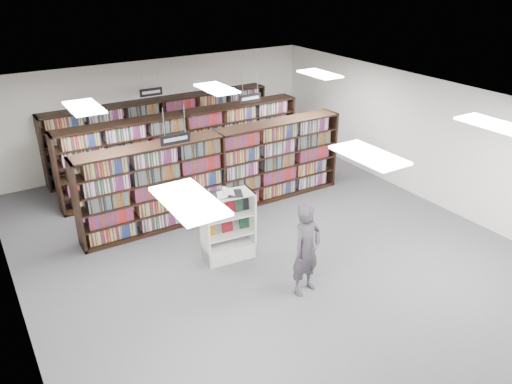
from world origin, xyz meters
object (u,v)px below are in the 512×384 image
bookshelf_row_near (220,173)px  endcap_display (228,236)px  open_book (225,193)px  shopper (306,250)px

bookshelf_row_near → endcap_display: bookshelf_row_near is taller
endcap_display → open_book: 1.04m
open_book → shopper: bearing=-46.1°
bookshelf_row_near → endcap_display: bearing=-113.7°
bookshelf_row_near → open_book: bookshelf_row_near is taller
shopper → open_book: bearing=99.6°
open_book → shopper: shopper is taller
bookshelf_row_near → open_book: (-0.92, -2.02, 0.49)m
endcap_display → open_book: size_ratio=1.98×
bookshelf_row_near → endcap_display: (-0.87, -1.98, -0.55)m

